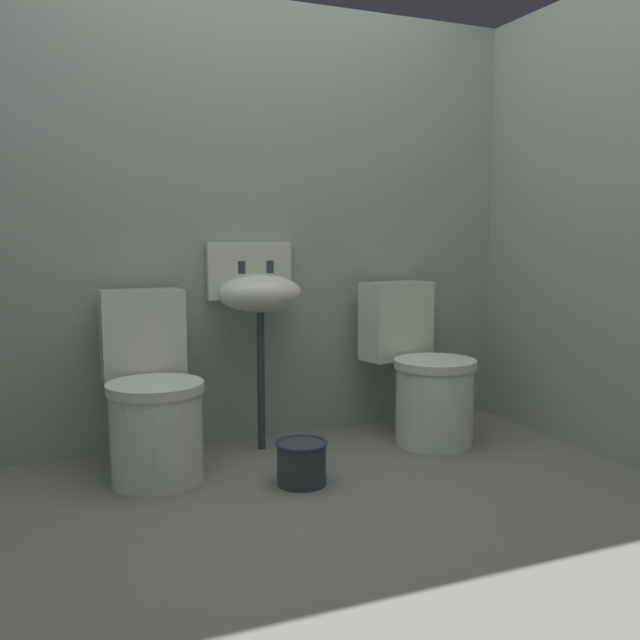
{
  "coord_description": "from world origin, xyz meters",
  "views": [
    {
      "loc": [
        -1.01,
        -2.13,
        1.03
      ],
      "look_at": [
        0.0,
        0.29,
        0.7
      ],
      "focal_mm": 38.88,
      "sensor_mm": 36.0,
      "label": 1
    }
  ],
  "objects_px": {
    "toilet_right": "(423,376)",
    "bucket": "(301,462)",
    "toilet_left": "(152,401)",
    "sink": "(258,292)"
  },
  "relations": [
    {
      "from": "toilet_right",
      "to": "bucket",
      "type": "relative_size",
      "value": 3.55
    },
    {
      "from": "toilet_left",
      "to": "toilet_right",
      "type": "bearing_deg",
      "value": 179.88
    },
    {
      "from": "sink",
      "to": "toilet_right",
      "type": "bearing_deg",
      "value": -13.33
    },
    {
      "from": "toilet_left",
      "to": "toilet_right",
      "type": "xyz_separation_m",
      "value": [
        1.33,
        0.0,
        0.0
      ]
    },
    {
      "from": "toilet_right",
      "to": "toilet_left",
      "type": "bearing_deg",
      "value": -10.53
    },
    {
      "from": "toilet_left",
      "to": "bucket",
      "type": "height_order",
      "value": "toilet_left"
    },
    {
      "from": "sink",
      "to": "bucket",
      "type": "relative_size",
      "value": 4.51
    },
    {
      "from": "toilet_left",
      "to": "bucket",
      "type": "relative_size",
      "value": 3.55
    },
    {
      "from": "toilet_left",
      "to": "toilet_right",
      "type": "distance_m",
      "value": 1.33
    },
    {
      "from": "sink",
      "to": "bucket",
      "type": "xyz_separation_m",
      "value": [
        0.0,
        -0.54,
        -0.66
      ]
    }
  ]
}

